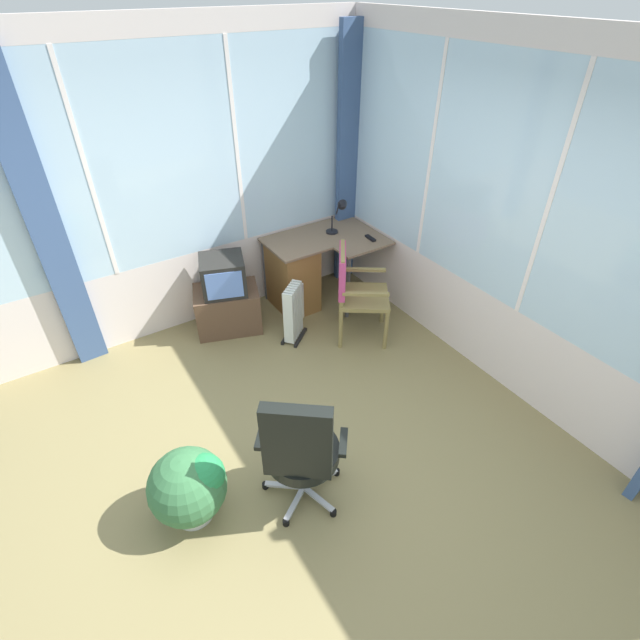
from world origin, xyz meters
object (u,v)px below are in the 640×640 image
Objects in this scene: tv_remote at (370,238)px; space_heater at (294,311)px; desk_lamp at (341,212)px; office_chair at (300,449)px; potted_plant at (190,486)px; desk at (296,272)px; wooden_armchair at (351,284)px; tv_on_stand at (226,298)px.

tv_remote is 1.14m from space_heater.
desk_lamp is 0.35× the size of office_chair.
space_heater reaches higher than potted_plant.
desk_lamp is (0.54, -0.05, 0.59)m from desk.
wooden_armchair is at bearing -116.98° from desk_lamp.
tv_remote is 0.18× the size of tv_on_stand.
wooden_armchair is at bearing -139.24° from tv_remote.
desk is at bearing 157.06° from tv_remote.
tv_on_stand is at bearing 170.10° from tv_remote.
tv_on_stand is 2.13m from potted_plant.
desk is 0.80m from desk_lamp.
desk is 7.79× the size of tv_remote.
desk_lamp is 0.89m from wooden_armchair.
office_chair is (-1.23, -2.16, 0.17)m from desk.
desk is at bearing -0.35° from tv_on_stand.
potted_plant is at bearing -143.48° from desk_lamp.
tv_remote is 0.70m from wooden_armchair.
desk_lamp is at bearing 50.08° from office_chair.
space_heater is at bearing 40.63° from potted_plant.
desk_lamp reaches higher than office_chair.
space_heater is (-0.49, 0.27, -0.30)m from wooden_armchair.
desk is at bearing 60.38° from office_chair.
tv_remote is 0.14× the size of office_chair.
space_heater is at bearing -168.58° from tv_remote.
space_heater is (-1.03, -0.15, -0.46)m from tv_remote.
tv_remote is 1.62m from tv_on_stand.
potted_plant is at bearing 154.43° from office_chair.
tv_on_stand reaches higher than potted_plant.
tv_remote is at bearing 29.89° from potted_plant.
desk_lamp is 2.46× the size of tv_remote.
wooden_armchair is 1.28m from tv_on_stand.
tv_remote is at bearing 8.26° from space_heater.
tv_on_stand is at bearing 134.61° from space_heater.
wooden_armchair is 1.97m from office_chair.
potted_plant is (-0.66, 0.31, -0.26)m from office_chair.
desk reaches higher than space_heater.
office_chair is at bearing -133.87° from tv_remote.
tv_on_stand is 1.34× the size of space_heater.
tv_on_stand is (-1.35, 0.06, -0.64)m from desk_lamp.
space_heater is at bearing -45.39° from tv_on_stand.
space_heater is 2.06m from potted_plant.
office_chair is 1.84× the size of potted_plant.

